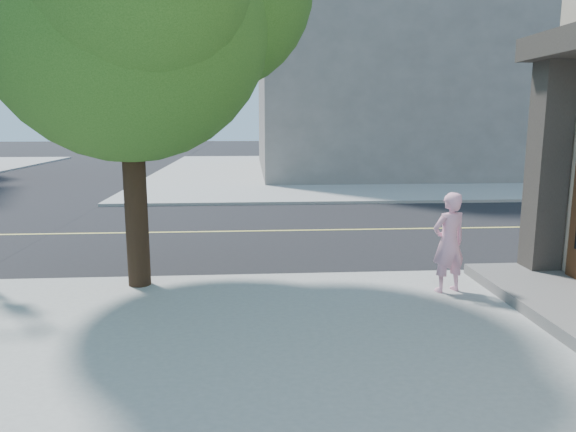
{
  "coord_description": "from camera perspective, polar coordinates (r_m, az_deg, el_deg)",
  "views": [
    {
      "loc": [
        4.36,
        -9.69,
        2.99
      ],
      "look_at": [
        5.02,
        -0.37,
        1.3
      ],
      "focal_mm": 33.0,
      "sensor_mm": 36.0,
      "label": 1
    }
  ],
  "objects": [
    {
      "name": "filler_ne",
      "position": [
        33.38,
        13.39,
        17.09
      ],
      "size": [
        18.0,
        16.0,
        14.0
      ],
      "primitive_type": "cube",
      "color": "slate",
      "rests_on": "sidewalk_ne"
    },
    {
      "name": "road_ew",
      "position": [
        15.14,
        -20.7,
        -1.78
      ],
      "size": [
        140.0,
        9.0,
        0.01
      ],
      "primitive_type": "cube",
      "color": "black",
      "rests_on": "ground"
    },
    {
      "name": "man_on_phone",
      "position": [
        9.28,
        16.93,
        -2.75
      ],
      "size": [
        0.71,
        0.57,
        1.7
      ],
      "primitive_type": "imported",
      "rotation": [
        0.0,
        0.0,
        3.43
      ],
      "color": "#EEA2BD",
      "rests_on": "sidewalk_se"
    },
    {
      "name": "sidewalk_ne",
      "position": [
        32.63,
        12.29,
        4.86
      ],
      "size": [
        29.0,
        25.0,
        0.12
      ],
      "primitive_type": "cube",
      "color": "#989894",
      "rests_on": "ground"
    },
    {
      "name": "ground",
      "position": [
        11.04,
        -27.33,
        -6.64
      ],
      "size": [
        140.0,
        140.0,
        0.0
      ],
      "primitive_type": "plane",
      "color": "black",
      "rests_on": "ground"
    }
  ]
}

